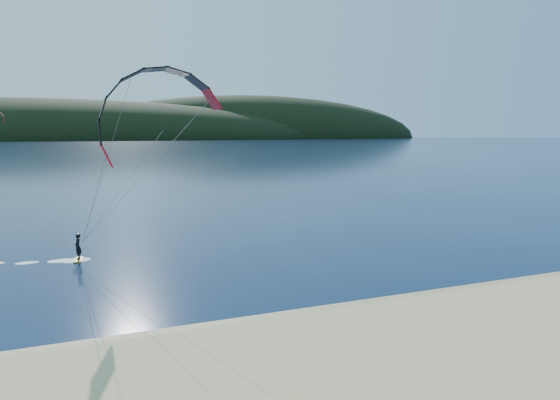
# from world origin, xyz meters

# --- Properties ---
(ground) EXTENTS (1800.00, 1800.00, 0.00)m
(ground) POSITION_xyz_m (0.00, 0.00, 0.00)
(ground) COLOR #071834
(ground) RESTS_ON ground
(wet_sand) EXTENTS (220.00, 2.50, 0.10)m
(wet_sand) POSITION_xyz_m (0.00, 4.50, 0.05)
(wet_sand) COLOR #968257
(wet_sand) RESTS_ON ground
(headland) EXTENTS (1200.00, 310.00, 140.00)m
(headland) POSITION_xyz_m (0.63, 745.28, 0.00)
(headland) COLOR black
(headland) RESTS_ON ground
(kitesurfer_near) EXTENTS (20.49, 7.14, 12.68)m
(kitesurfer_near) POSITION_xyz_m (-1.17, 16.36, 8.66)
(kitesurfer_near) COLOR gold
(kitesurfer_near) RESTS_ON ground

